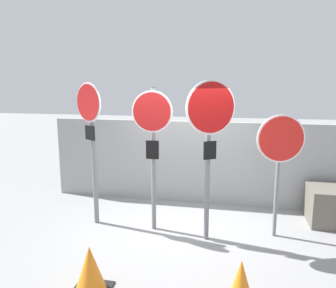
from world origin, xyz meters
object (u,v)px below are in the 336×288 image
(stop_sign_0, at_px, (91,129))
(stop_sign_2, at_px, (210,128))
(traffic_cone_1, at_px, (241,287))
(stop_sign_3, at_px, (280,148))
(traffic_cone_0, at_px, (90,269))
(stop_sign_1, at_px, (153,133))

(stop_sign_0, xyz_separation_m, stop_sign_2, (2.12, -0.25, 0.10))
(stop_sign_2, distance_m, traffic_cone_1, 2.37)
(stop_sign_3, bearing_deg, stop_sign_2, -175.67)
(stop_sign_0, xyz_separation_m, traffic_cone_1, (2.64, -1.95, -1.46))
(stop_sign_0, height_order, traffic_cone_0, stop_sign_0)
(traffic_cone_1, bearing_deg, traffic_cone_0, 179.29)
(traffic_cone_1, bearing_deg, stop_sign_2, 106.81)
(stop_sign_0, height_order, stop_sign_2, stop_sign_2)
(stop_sign_2, relative_size, stop_sign_3, 1.26)
(traffic_cone_0, height_order, traffic_cone_1, traffic_cone_1)
(stop_sign_0, bearing_deg, traffic_cone_0, -36.01)
(traffic_cone_0, xyz_separation_m, traffic_cone_1, (1.83, -0.02, 0.02))
(stop_sign_1, bearing_deg, stop_sign_0, 178.48)
(traffic_cone_0, bearing_deg, stop_sign_0, 112.76)
(stop_sign_2, xyz_separation_m, stop_sign_3, (1.11, 0.35, -0.35))
(stop_sign_1, xyz_separation_m, stop_sign_2, (0.98, -0.20, 0.14))
(stop_sign_2, xyz_separation_m, traffic_cone_1, (0.51, -1.70, -1.56))
(stop_sign_1, distance_m, traffic_cone_0, 2.40)
(stop_sign_0, distance_m, stop_sign_2, 2.14)
(stop_sign_3, height_order, traffic_cone_0, stop_sign_3)
(stop_sign_0, bearing_deg, stop_sign_2, 24.50)
(stop_sign_1, distance_m, traffic_cone_1, 2.81)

